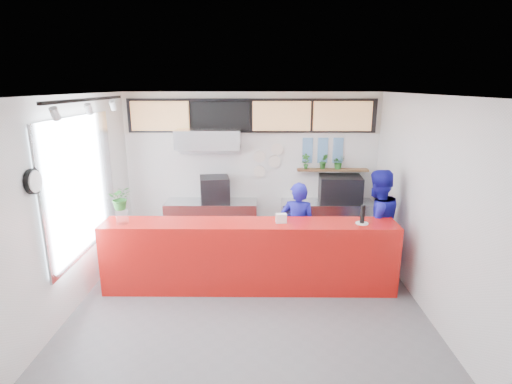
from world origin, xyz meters
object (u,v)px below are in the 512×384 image
at_px(panini_oven, 215,189).
at_px(pepper_mill, 363,214).
at_px(staff_right, 376,223).
at_px(service_counter, 249,256).
at_px(espresso_machine, 340,189).
at_px(staff_center, 298,229).

relative_size(panini_oven, pepper_mill, 2.02).
distance_m(panini_oven, staff_right, 3.10).
xyz_separation_m(panini_oven, pepper_mill, (2.43, -1.84, 0.10)).
distance_m(service_counter, espresso_machine, 2.57).
height_order(panini_oven, staff_center, staff_center).
bearing_deg(espresso_machine, panini_oven, -176.83).
relative_size(staff_center, staff_right, 0.88).
distance_m(espresso_machine, staff_center, 1.60).
bearing_deg(panini_oven, espresso_machine, -9.68).
height_order(service_counter, staff_center, staff_center).
distance_m(service_counter, panini_oven, 2.03).
relative_size(espresso_machine, staff_right, 0.44).
relative_size(panini_oven, staff_right, 0.30).
bearing_deg(staff_right, pepper_mill, 32.97).
distance_m(service_counter, staff_center, 1.00).
bearing_deg(staff_right, service_counter, -8.84).
height_order(service_counter, pepper_mill, pepper_mill).
distance_m(service_counter, staff_right, 2.17).
height_order(panini_oven, staff_right, staff_right).
bearing_deg(service_counter, espresso_machine, 46.15).
bearing_deg(service_counter, pepper_mill, -1.40).
xyz_separation_m(service_counter, panini_oven, (-0.72, 1.80, 0.60)).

